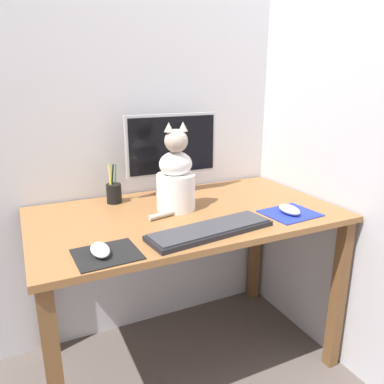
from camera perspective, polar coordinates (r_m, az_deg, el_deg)
name	(u,v)px	position (r m, az deg, el deg)	size (l,w,h in m)	color
ground_plane	(187,358)	(1.95, -0.83, -23.96)	(12.00, 12.00, 0.00)	#564C47
wall_back	(151,85)	(1.84, -6.25, 15.96)	(7.00, 0.04, 2.50)	silver
wall_side_right	(318,85)	(1.85, 18.63, 15.22)	(0.04, 7.00, 2.50)	silver
desk	(186,234)	(1.61, -0.93, -6.46)	(1.26, 0.72, 0.74)	brown
monitor	(172,151)	(1.77, -3.02, 6.31)	(0.45, 0.17, 0.38)	#B2B2B7
keyboard	(211,230)	(1.36, 2.88, -5.77)	(0.49, 0.20, 0.02)	black
mousepad_left	(107,254)	(1.23, -12.84, -9.24)	(0.21, 0.19, 0.00)	black
mousepad_right	(290,213)	(1.60, 14.70, -3.16)	(0.22, 0.20, 0.00)	#1E2D9E
computer_mouse_left	(100,250)	(1.22, -13.83, -8.54)	(0.06, 0.11, 0.03)	white
computer_mouse_right	(289,210)	(1.59, 14.62, -2.62)	(0.06, 0.11, 0.03)	white
cat	(176,178)	(1.57, -2.48, 2.15)	(0.25, 0.19, 0.37)	white
pen_cup	(114,193)	(1.71, -11.82, -0.09)	(0.07, 0.07, 0.17)	black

